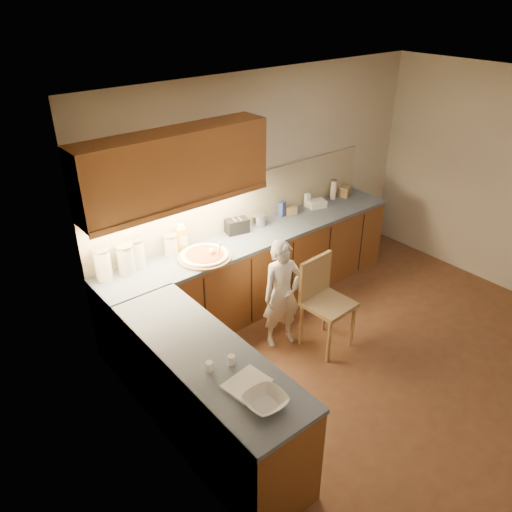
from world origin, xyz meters
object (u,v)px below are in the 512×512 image
Objects in this scene: oil_jug at (182,238)px; toaster at (237,226)px; pizza_on_board at (205,256)px; wooden_chair at (323,297)px; child at (282,294)px.

toaster is at bearing -2.71° from oil_jug.
pizza_on_board is 0.56× the size of wooden_chair.
pizza_on_board is 1.27m from wooden_chair.
child is 4.02× the size of oil_jug.
oil_jug is (-0.09, 0.29, 0.11)m from pizza_on_board.
wooden_chair is 3.55× the size of toaster.
child reaches higher than wooden_chair.
pizza_on_board is 0.88m from child.
toaster is at bearing 23.00° from pizza_on_board.
wooden_chair is (0.82, -0.90, -0.38)m from pizza_on_board.
wooden_chair is at bearing -67.58° from toaster.
toaster is at bearing 96.72° from wooden_chair.
pizza_on_board is 0.66m from toaster.
wooden_chair is 1.57m from oil_jug.
pizza_on_board is 0.47× the size of child.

